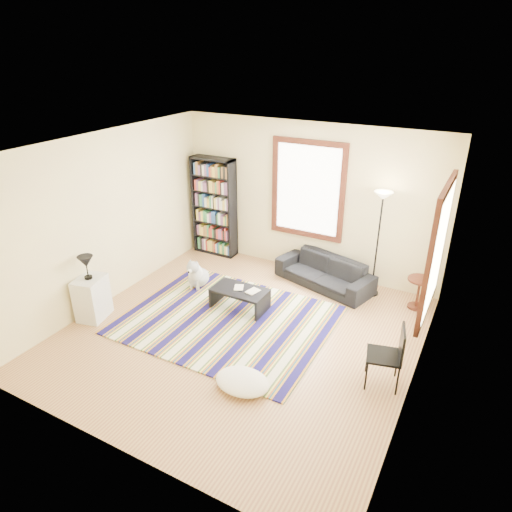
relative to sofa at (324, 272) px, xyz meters
The scene contains 21 objects.
floor 2.15m from the sofa, 105.46° to the right, with size 5.00×5.00×0.10m, color tan.
ceiling 3.35m from the sofa, 105.46° to the right, with size 5.00×5.00×0.10m, color white.
wall_back 1.37m from the sofa, 138.60° to the left, with size 5.00×0.10×2.80m, color #D2BB8D.
wall_front 4.77m from the sofa, 97.03° to the right, with size 5.00×0.10×2.80m, color #D2BB8D.
wall_left 3.90m from the sofa, 146.67° to the right, with size 0.10×5.00×2.80m, color #D2BB8D.
wall_right 3.07m from the sofa, 45.95° to the right, with size 0.10×5.00×2.80m, color #D2BB8D.
window_back 1.51m from the sofa, 143.48° to the left, with size 1.20×0.06×1.60m, color white.
window_right 2.64m from the sofa, 33.30° to the right, with size 0.06×1.20×1.60m, color white.
rug 2.07m from the sofa, 116.94° to the right, with size 3.16×2.53×0.02m, color #120E46.
sofa is the anchor object (origin of this frame).
bookshelf 2.62m from the sofa, behind, with size 0.90×0.30×2.00m, color black.
coffee_table 1.71m from the sofa, 123.51° to the right, with size 0.90×0.50×0.36m, color black.
book_a 1.76m from the sofa, 126.22° to the right, with size 0.20×0.15×0.02m, color beige.
book_b 1.59m from the sofa, 119.97° to the right, with size 0.16×0.22×0.02m, color beige.
floor_cushion 3.06m from the sofa, 89.09° to the right, with size 0.73×0.55×0.18m, color white.
floor_lamp 1.09m from the sofa, ahead, with size 0.30×0.30×1.86m, color black, non-canonical shape.
side_table 1.63m from the sofa, ahead, with size 0.40×0.40×0.54m, color #481F12.
folding_chair 2.66m from the sofa, 53.45° to the right, with size 0.42×0.40×0.86m, color black.
white_cabinet 3.97m from the sofa, 136.18° to the right, with size 0.38×0.50×0.70m, color silver.
table_lamp 4.02m from the sofa, 136.18° to the right, with size 0.24×0.24×0.38m, color black, non-canonical shape.
dog 2.27m from the sofa, 150.90° to the right, with size 0.40×0.56×0.56m, color silver, non-canonical shape.
Camera 1 is at (2.94, -4.95, 4.04)m, focal length 32.00 mm.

